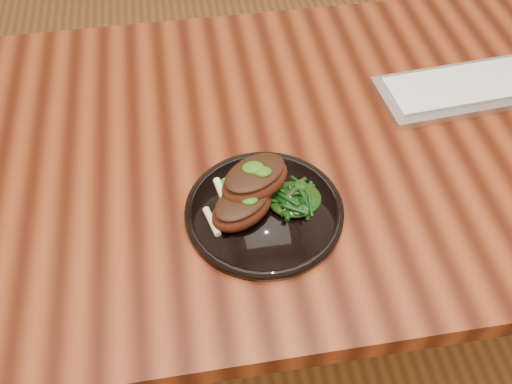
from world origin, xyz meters
TOP-DOWN VIEW (x-y plane):
  - desk at (0.00, 0.00)m, footprint 1.60×0.80m
  - plate at (-0.14, -0.16)m, footprint 0.25×0.25m
  - lamb_chop_front at (-0.17, -0.17)m, footprint 0.13×0.12m
  - lamb_chop_back at (-0.15, -0.14)m, footprint 0.14×0.12m
  - herb_smear at (-0.17, -0.11)m, footprint 0.07×0.05m
  - greens_heap at (-0.09, -0.16)m, footprint 0.08×0.08m
  - keyboard at (0.35, 0.07)m, footprint 0.47×0.17m

SIDE VIEW (x-z plane):
  - desk at x=0.00m, z-range 0.29..1.04m
  - plate at x=-0.14m, z-range 0.75..0.77m
  - keyboard at x=0.35m, z-range 0.75..0.77m
  - herb_smear at x=-0.17m, z-range 0.76..0.77m
  - greens_heap at x=-0.09m, z-range 0.76..0.79m
  - lamb_chop_front at x=-0.17m, z-range 0.76..0.81m
  - lamb_chop_back at x=-0.15m, z-range 0.78..0.83m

